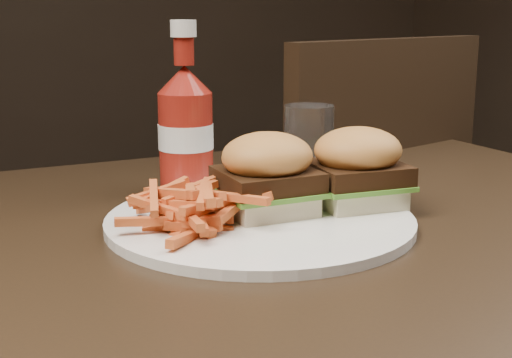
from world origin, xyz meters
name	(u,v)px	position (x,y,z in m)	size (l,w,h in m)	color
dining_table	(216,248)	(0.00, 0.00, 0.73)	(1.20, 0.80, 0.04)	black
chair_far	(299,289)	(0.39, 0.50, 0.43)	(0.47, 0.47, 0.04)	black
plate	(260,221)	(0.05, 0.00, 0.76)	(0.34, 0.34, 0.01)	white
sandwich_half_a	(267,204)	(0.06, 0.00, 0.77)	(0.09, 0.09, 0.02)	beige
sandwich_half_b	(356,196)	(0.17, -0.01, 0.77)	(0.09, 0.09, 0.02)	beige
fries_pile	(189,206)	(-0.03, -0.01, 0.78)	(0.12, 0.12, 0.05)	#D34321
ketchup_bottle	(186,147)	(0.03, 0.17, 0.81)	(0.07, 0.07, 0.14)	maroon
tumbler	(309,144)	(0.19, 0.14, 0.81)	(0.07, 0.07, 0.10)	white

